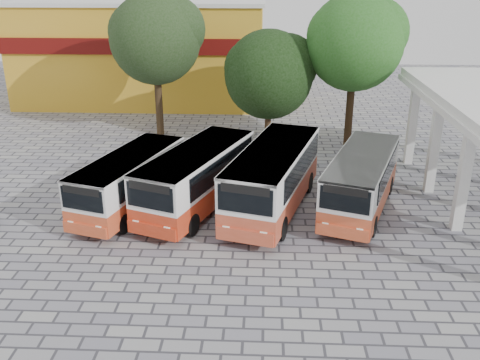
{
  "coord_description": "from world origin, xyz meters",
  "views": [
    {
      "loc": [
        -0.7,
        -19.77,
        10.82
      ],
      "look_at": [
        -1.79,
        3.48,
        1.5
      ],
      "focal_mm": 40.0,
      "sensor_mm": 36.0,
      "label": 1
    }
  ],
  "objects_px": {
    "bus_far_left": "(130,179)",
    "bus_far_right": "(362,179)",
    "bus_centre_left": "(197,175)",
    "bus_centre_right": "(273,176)"
  },
  "relations": [
    {
      "from": "bus_centre_right",
      "to": "bus_far_right",
      "type": "height_order",
      "value": "bus_centre_right"
    },
    {
      "from": "bus_centre_right",
      "to": "bus_far_right",
      "type": "xyz_separation_m",
      "value": [
        4.12,
        0.21,
        -0.17
      ]
    },
    {
      "from": "bus_centre_left",
      "to": "bus_centre_right",
      "type": "height_order",
      "value": "bus_centre_right"
    },
    {
      "from": "bus_centre_left",
      "to": "bus_far_right",
      "type": "bearing_deg",
      "value": 21.84
    },
    {
      "from": "bus_far_left",
      "to": "bus_centre_right",
      "type": "bearing_deg",
      "value": 18.3
    },
    {
      "from": "bus_far_left",
      "to": "bus_centre_right",
      "type": "height_order",
      "value": "bus_centre_right"
    },
    {
      "from": "bus_far_left",
      "to": "bus_far_right",
      "type": "distance_m",
      "value": 10.88
    },
    {
      "from": "bus_centre_left",
      "to": "bus_centre_right",
      "type": "xyz_separation_m",
      "value": [
        3.59,
        -0.08,
        0.09
      ]
    },
    {
      "from": "bus_far_right",
      "to": "bus_centre_right",
      "type": "bearing_deg",
      "value": -157.23
    },
    {
      "from": "bus_far_left",
      "to": "bus_far_right",
      "type": "xyz_separation_m",
      "value": [
        10.88,
        0.34,
        0.07
      ]
    }
  ]
}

